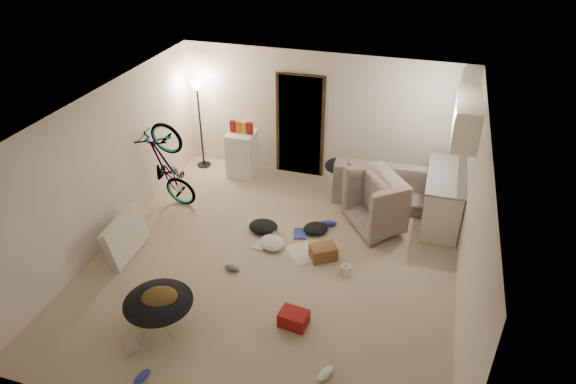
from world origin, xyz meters
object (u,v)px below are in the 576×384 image
(drink_case_a, at_px, (323,252))
(drink_case_b, at_px, (294,319))
(floor_lamp, at_px, (199,107))
(juicer, at_px, (345,269))
(saucer_chair, at_px, (159,307))
(kitchen_counter, at_px, (443,198))
(bicycle, at_px, (169,184))
(mini_fridge, at_px, (242,154))
(armchair, at_px, (393,205))
(tv_box, at_px, (126,236))
(sofa, at_px, (389,185))

(drink_case_a, distance_m, drink_case_b, 1.50)
(floor_lamp, distance_m, juicer, 4.54)
(saucer_chair, relative_size, juicer, 3.97)
(floor_lamp, bearing_deg, saucer_chair, -72.07)
(kitchen_counter, xyz_separation_m, bicycle, (-4.73, -0.96, 0.02))
(floor_lamp, xyz_separation_m, saucer_chair, (1.41, -4.37, -0.93))
(mini_fridge, bearing_deg, drink_case_a, -47.60)
(armchair, distance_m, tv_box, 4.45)
(drink_case_a, bearing_deg, tv_box, 161.42)
(kitchen_counter, distance_m, drink_case_a, 2.40)
(armchair, distance_m, juicer, 1.70)
(armchair, height_order, bicycle, bicycle)
(armchair, relative_size, juicer, 4.88)
(kitchen_counter, relative_size, armchair, 1.35)
(saucer_chair, xyz_separation_m, juicer, (2.12, 1.79, -0.29))
(kitchen_counter, distance_m, drink_case_b, 3.63)
(kitchen_counter, relative_size, drink_case_b, 4.02)
(saucer_chair, xyz_separation_m, tv_box, (-1.31, 1.30, -0.05))
(sofa, height_order, bicycle, bicycle)
(sofa, relative_size, juicer, 8.84)
(mini_fridge, bearing_deg, bicycle, -121.05)
(armchair, relative_size, saucer_chair, 1.23)
(drink_case_a, distance_m, juicer, 0.50)
(mini_fridge, relative_size, juicer, 4.01)
(armchair, bearing_deg, tv_box, 81.62)
(sofa, bearing_deg, armchair, 98.32)
(juicer, bearing_deg, bicycle, 164.10)
(saucer_chair, xyz_separation_m, drink_case_a, (1.70, 2.07, -0.27))
(saucer_chair, bearing_deg, kitchen_counter, 47.48)
(saucer_chair, distance_m, drink_case_a, 2.69)
(mini_fridge, bearing_deg, tv_box, -107.95)
(tv_box, distance_m, drink_case_a, 3.12)
(saucer_chair, bearing_deg, drink_case_a, 50.55)
(floor_lamp, distance_m, armchair, 4.25)
(floor_lamp, height_order, drink_case_b, floor_lamp)
(kitchen_counter, height_order, drink_case_a, kitchen_counter)
(floor_lamp, xyz_separation_m, drink_case_b, (3.07, -3.81, -1.20))
(sofa, distance_m, armchair, 0.80)
(tv_box, bearing_deg, drink_case_b, -16.51)
(tv_box, bearing_deg, drink_case_a, 11.62)
(tv_box, height_order, juicer, tv_box)
(drink_case_a, height_order, juicer, same)
(sofa, height_order, tv_box, tv_box)
(sofa, bearing_deg, floor_lamp, -6.55)
(kitchen_counter, height_order, juicer, kitchen_counter)
(mini_fridge, xyz_separation_m, drink_case_b, (2.16, -3.71, -0.35))
(drink_case_a, bearing_deg, juicer, -66.91)
(drink_case_a, bearing_deg, bicycle, 134.16)
(floor_lamp, bearing_deg, drink_case_b, -51.08)
(floor_lamp, height_order, sofa, floor_lamp)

